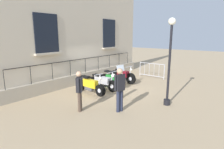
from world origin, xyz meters
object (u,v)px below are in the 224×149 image
at_px(lamppost, 170,60).
at_px(bollard, 121,88).
at_px(motorcycle_yellow, 90,85).
at_px(motorcycle_silver, 102,82).
at_px(motorcycle_green, 113,79).
at_px(motorcycle_maroon, 123,75).
at_px(crowd_barrier, 152,70).
at_px(pedestrian_walking, 79,89).
at_px(pedestrian_standing, 120,87).

height_order(lamppost, bollard, lamppost).
height_order(motorcycle_yellow, motorcycle_silver, motorcycle_yellow).
xyz_separation_m(motorcycle_yellow, motorcycle_green, (0.02, 1.91, 0.01)).
relative_size(motorcycle_maroon, crowd_barrier, 1.06).
xyz_separation_m(motorcycle_maroon, bollard, (1.67, -2.51, 0.05)).
height_order(motorcycle_yellow, bollard, motorcycle_yellow).
xyz_separation_m(motorcycle_maroon, lamppost, (3.79, -2.04, 1.53)).
distance_m(crowd_barrier, bollard, 4.93).
height_order(motorcycle_silver, crowd_barrier, motorcycle_silver).
bearing_deg(bollard, motorcycle_yellow, -166.53).
relative_size(motorcycle_silver, motorcycle_maroon, 1.03).
xyz_separation_m(lamppost, bollard, (-2.13, -0.47, -1.48)).
xyz_separation_m(crowd_barrier, pedestrian_walking, (0.38, -7.19, 0.36)).
bearing_deg(motorcycle_green, motorcycle_yellow, -90.70).
bearing_deg(bollard, motorcycle_maroon, 123.52).
height_order(motorcycle_silver, motorcycle_green, motorcycle_green).
bearing_deg(pedestrian_standing, motorcycle_silver, 143.23).
bearing_deg(motorcycle_green, bollard, -41.73).
xyz_separation_m(motorcycle_green, lamppost, (3.81, -1.03, 1.56)).
height_order(lamppost, pedestrian_standing, lamppost).
bearing_deg(pedestrian_standing, bollard, 122.86).
bearing_deg(motorcycle_silver, bollard, -17.54).
height_order(motorcycle_yellow, lamppost, lamppost).
distance_m(lamppost, crowd_barrier, 5.46).
distance_m(motorcycle_yellow, bollard, 1.76).
distance_m(bollard, pedestrian_walking, 2.40).
xyz_separation_m(motorcycle_silver, motorcycle_maroon, (0.01, 1.98, 0.03)).
bearing_deg(crowd_barrier, lamppost, -56.45).
bearing_deg(motorcycle_silver, pedestrian_walking, -66.01).
relative_size(lamppost, pedestrian_walking, 2.27).
xyz_separation_m(crowd_barrier, bollard, (0.79, -4.87, -0.05)).
distance_m(motorcycle_silver, lamppost, 4.11).
height_order(motorcycle_maroon, crowd_barrier, motorcycle_maroon).
distance_m(lamppost, pedestrian_walking, 3.92).
height_order(crowd_barrier, pedestrian_standing, pedestrian_standing).
bearing_deg(crowd_barrier, motorcycle_yellow, -99.86).
xyz_separation_m(lamppost, crowd_barrier, (-2.91, 4.39, -1.43)).
bearing_deg(pedestrian_walking, pedestrian_standing, 35.39).
relative_size(motorcycle_yellow, motorcycle_green, 1.05).
relative_size(motorcycle_maroon, lamppost, 0.55).
xyz_separation_m(bollard, pedestrian_walking, (-0.41, -2.32, 0.41)).
height_order(motorcycle_green, lamppost, lamppost).
bearing_deg(crowd_barrier, pedestrian_walking, -86.95).
xyz_separation_m(lamppost, pedestrian_walking, (-2.53, -2.80, -1.07)).
distance_m(motorcycle_yellow, motorcycle_green, 1.91).
xyz_separation_m(motorcycle_green, bollard, (1.68, -1.50, 0.08)).
bearing_deg(motorcycle_yellow, pedestrian_standing, -20.74).
bearing_deg(pedestrian_walking, lamppost, 47.89).
xyz_separation_m(motorcycle_silver, bollard, (1.68, -0.53, 0.08)).
xyz_separation_m(crowd_barrier, pedestrian_standing, (1.69, -6.26, 0.45)).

